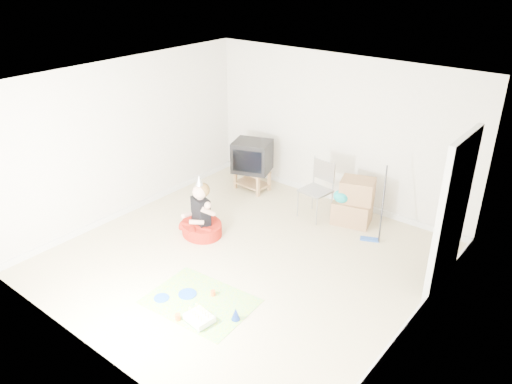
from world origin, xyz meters
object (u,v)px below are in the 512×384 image
Objects in this scene: crt_tv at (252,156)px; cardboard_boxes at (354,202)px; tv_stand at (252,178)px; seated_woman at (201,221)px; folding_chair at (315,191)px; birthday_cake at (199,319)px.

cardboard_boxes is at bearing -19.06° from crt_tv.
crt_tv reaches higher than tv_stand.
seated_woman is at bearing -97.17° from crt_tv.
seated_woman reaches higher than crt_tv.
folding_chair reaches higher than cardboard_boxes.
folding_chair is at bearing 96.53° from birthday_cake.
seated_woman is at bearing -76.97° from tv_stand.
cardboard_boxes is (2.10, 0.04, 0.14)m from tv_stand.
crt_tv is 0.86× the size of cardboard_boxes.
folding_chair is 0.97× the size of seated_woman.
cardboard_boxes is 2.17× the size of birthday_cake.
crt_tv is 0.64× the size of seated_woman.
folding_chair is 3.19m from birthday_cake.
birthday_cake is at bearing -46.67° from seated_woman.
folding_chair reaches higher than tv_stand.
birthday_cake is (1.86, -3.32, -0.63)m from crt_tv.
tv_stand is 1.77× the size of birthday_cake.
birthday_cake is at bearing -83.47° from folding_chair.
tv_stand is at bearing -178.85° from cardboard_boxes.
tv_stand reaches higher than birthday_cake.
tv_stand is at bearing 172.93° from folding_chair.
tv_stand is 0.81× the size of cardboard_boxes.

